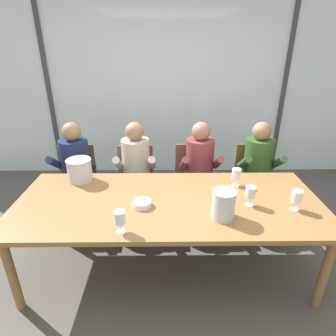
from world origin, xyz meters
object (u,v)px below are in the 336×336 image
Objects in this scene: chair_center at (193,175)px; wine_glass_center_pour at (120,218)px; chair_near_curtain at (78,176)px; tasting_bowl at (142,204)px; person_maroon_top at (200,168)px; dining_table at (168,206)px; person_olive_shirt at (259,167)px; wine_glass_by_right_taster at (250,193)px; wine_glass_by_left_taster at (297,197)px; person_beige_jumper at (136,168)px; wine_glass_near_bucket at (236,174)px; chair_left_of_center at (136,177)px; ice_bucket_secondary at (223,204)px; ice_bucket_primary at (80,170)px; person_navy_polo at (74,168)px; chair_right_of_center at (253,175)px.

wine_glass_center_pour reaches higher than chair_center.
chair_near_curtain is 1.39m from tasting_bowl.
person_maroon_top is at bearing -11.60° from chair_near_curtain.
chair_near_curtain is at bearing 138.51° from dining_table.
wine_glass_by_right_taster is (-0.37, -0.91, 0.18)m from person_olive_shirt.
chair_near_curtain is at bearing 152.20° from wine_glass_by_left_taster.
person_beige_jumper is 1.16m from wine_glass_near_bucket.
chair_center is 0.73× the size of person_maroon_top.
wine_glass_near_bucket is at bearing 95.75° from wine_glass_by_right_taster.
chair_left_of_center is at bearing 169.76° from person_maroon_top.
wine_glass_by_right_taster reaches higher than chair_near_curtain.
ice_bucket_secondary reaches higher than dining_table.
tasting_bowl is at bearing -82.64° from person_beige_jumper.
chair_near_curtain is at bearing 149.37° from wine_glass_by_right_taster.
ice_bucket_primary is (-1.24, -0.43, 0.18)m from person_maroon_top.
person_beige_jumper is (-0.36, 0.83, -0.00)m from dining_table.
dining_table is at bearing 171.48° from wine_glass_by_left_taster.
person_beige_jumper reaches higher than ice_bucket_primary.
person_maroon_top is (0.06, -0.16, 0.17)m from chair_center.
wine_glass_near_bucket is (0.33, -0.71, 0.35)m from chair_center.
person_navy_polo is at bearing 119.62° from wine_glass_center_pour.
person_beige_jumper is 4.94× the size of ice_bucket_primary.
chair_near_curtain is 3.62× the size of ice_bucket_primary.
dining_table is at bearing -111.91° from chair_center.
person_olive_shirt reaches higher than chair_left_of_center.
person_beige_jumper is (0.72, -0.14, 0.17)m from chair_near_curtain.
chair_left_of_center and chair_center have the same top height.
ice_bucket_secondary is 0.57m from wine_glass_near_bucket.
person_navy_polo is 1.81m from wine_glass_near_bucket.
person_navy_polo reaches higher than chair_left_of_center.
ice_bucket_secondary reaches higher than chair_right_of_center.
chair_near_curtain reaches higher than tasting_bowl.
chair_right_of_center is 5.01× the size of wine_glass_center_pour.
wine_glass_near_bucket is (-0.39, 0.42, 0.00)m from wine_glass_by_left_taster.
chair_right_of_center is at bearing 5.86° from person_navy_polo.
wine_glass_near_bucket is at bearing 22.71° from dining_table.
chair_left_of_center is at bearing -8.03° from chair_near_curtain.
dining_table is 3.03× the size of chair_right_of_center.
chair_left_of_center is at bearing 146.74° from wine_glass_near_bucket.
chair_near_curtain is 0.73× the size of person_beige_jumper.
ice_bucket_primary is (0.23, -0.57, 0.35)m from chair_near_curtain.
chair_center is at bearing 168.13° from person_olive_shirt.
chair_center is at bearing 26.72° from ice_bucket_primary.
chair_near_curtain is at bearing 158.15° from wine_glass_near_bucket.
wine_glass_by_right_taster is at bearing -107.77° from chair_right_of_center.
wine_glass_center_pour is at bearing -167.13° from ice_bucket_secondary.
person_beige_jumper reaches higher than chair_right_of_center.
person_olive_shirt is (2.12, -0.00, 0.00)m from person_navy_polo.
tasting_bowl is at bearing -138.64° from chair_right_of_center.
wine_glass_center_pour is (-0.66, -1.42, 0.35)m from chair_center.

